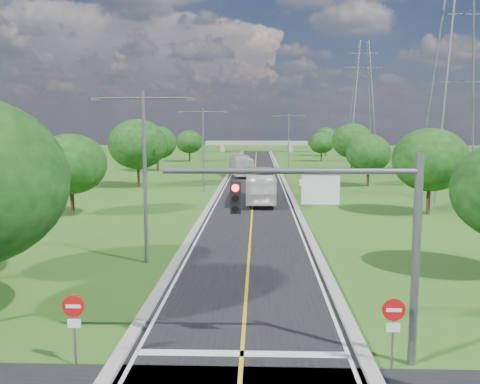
{
  "coord_description": "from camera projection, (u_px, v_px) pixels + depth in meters",
  "views": [
    {
      "loc": [
        0.55,
        -18.52,
        8.12
      ],
      "look_at": [
        -0.83,
        21.8,
        3.0
      ],
      "focal_mm": 40.0,
      "sensor_mm": 36.0,
      "label": 1
    }
  ],
  "objects": [
    {
      "name": "overpass",
      "position": [
        256.0,
        144.0,
        157.9
      ],
      "size": [
        30.0,
        3.0,
        3.2
      ],
      "color": "gray",
      "rests_on": "ground"
    },
    {
      "name": "tree_ld",
      "position": [
        157.0,
        143.0,
        92.72
      ],
      "size": [
        6.72,
        6.72,
        7.82
      ],
      "color": "black",
      "rests_on": "ground"
    },
    {
      "name": "curb_right",
      "position": [
        281.0,
        175.0,
        84.68
      ],
      "size": [
        0.5,
        150.0,
        0.22
      ],
      "primitive_type": "cube",
      "color": "gray",
      "rests_on": "ground"
    },
    {
      "name": "curb_left",
      "position": [
        228.0,
        175.0,
        84.97
      ],
      "size": [
        0.5,
        150.0,
        0.22
      ],
      "primitive_type": "cube",
      "color": "gray",
      "rests_on": "ground"
    },
    {
      "name": "road",
      "position": [
        255.0,
        176.0,
        84.83
      ],
      "size": [
        8.0,
        150.0,
        0.06
      ],
      "primitive_type": "cube",
      "color": "black",
      "rests_on": "ground"
    },
    {
      "name": "tree_lb",
      "position": [
        71.0,
        164.0,
        47.12
      ],
      "size": [
        6.3,
        6.3,
        7.33
      ],
      "color": "black",
      "rests_on": "ground"
    },
    {
      "name": "streetlight_far_right",
      "position": [
        289.0,
        136.0,
        95.78
      ],
      "size": [
        5.9,
        0.25,
        10.0
      ],
      "color": "slate",
      "rests_on": "ground"
    },
    {
      "name": "tree_le",
      "position": [
        189.0,
        142.0,
        116.51
      ],
      "size": [
        5.88,
        5.88,
        6.84
      ],
      "color": "black",
      "rests_on": "ground"
    },
    {
      "name": "tree_rb",
      "position": [
        430.0,
        160.0,
        47.98
      ],
      "size": [
        6.72,
        6.72,
        7.82
      ],
      "color": "black",
      "rests_on": "ground"
    },
    {
      "name": "signal_mast",
      "position": [
        353.0,
        222.0,
        17.67
      ],
      "size": [
        8.54,
        0.33,
        7.2
      ],
      "color": "slate",
      "rests_on": "ground"
    },
    {
      "name": "tree_rd",
      "position": [
        352.0,
        141.0,
        93.51
      ],
      "size": [
        7.14,
        7.14,
        8.3
      ],
      "color": "black",
      "rests_on": "ground"
    },
    {
      "name": "bus_outbound",
      "position": [
        261.0,
        185.0,
        55.86
      ],
      "size": [
        2.93,
        12.24,
        3.4
      ],
      "primitive_type": "imported",
      "rotation": [
        0.0,
        0.0,
        3.15
      ],
      "color": "silver",
      "rests_on": "road"
    },
    {
      "name": "speed_limit_sign",
      "position": [
        302.0,
        186.0,
        56.68
      ],
      "size": [
        0.55,
        0.09,
        2.4
      ],
      "color": "slate",
      "rests_on": "ground"
    },
    {
      "name": "power_tower_near",
      "position": [
        461.0,
        68.0,
        56.55
      ],
      "size": [
        9.0,
        6.4,
        28.0
      ],
      "color": "slate",
      "rests_on": "ground"
    },
    {
      "name": "bus_inbound",
      "position": [
        241.0,
        165.0,
        84.06
      ],
      "size": [
        4.35,
        11.91,
        3.24
      ],
      "primitive_type": "imported",
      "rotation": [
        0.0,
        0.0,
        0.14
      ],
      "color": "beige",
      "rests_on": "road"
    },
    {
      "name": "tree_lc",
      "position": [
        138.0,
        144.0,
        68.78
      ],
      "size": [
        7.56,
        7.56,
        8.79
      ],
      "color": "black",
      "rests_on": "ground"
    },
    {
      "name": "streetlight_mid_left",
      "position": [
        203.0,
        143.0,
        63.47
      ],
      "size": [
        5.9,
        0.25,
        10.0
      ],
      "color": "slate",
      "rests_on": "ground"
    },
    {
      "name": "tree_re",
      "position": [
        322.0,
        143.0,
        117.55
      ],
      "size": [
        5.46,
        5.46,
        6.35
      ],
      "color": "black",
      "rests_on": "ground"
    },
    {
      "name": "do_not_enter_right",
      "position": [
        393.0,
        319.0,
        17.5
      ],
      "size": [
        0.76,
        0.11,
        2.5
      ],
      "color": "slate",
      "rests_on": "ground"
    },
    {
      "name": "do_not_enter_left",
      "position": [
        74.0,
        315.0,
        17.86
      ],
      "size": [
        0.76,
        0.11,
        2.5
      ],
      "color": "slate",
      "rests_on": "ground"
    },
    {
      "name": "ground",
      "position": [
        254.0,
        180.0,
        78.89
      ],
      "size": [
        260.0,
        260.0,
        0.0
      ],
      "primitive_type": "plane",
      "color": "#294D15",
      "rests_on": "ground"
    },
    {
      "name": "power_tower_far",
      "position": [
        362.0,
        100.0,
        130.77
      ],
      "size": [
        9.0,
        6.4,
        28.0
      ],
      "color": "slate",
      "rests_on": "ground"
    },
    {
      "name": "streetlight_near_left",
      "position": [
        145.0,
        162.0,
        30.75
      ],
      "size": [
        5.9,
        0.25,
        10.0
      ],
      "color": "slate",
      "rests_on": "ground"
    },
    {
      "name": "tree_rc",
      "position": [
        369.0,
        153.0,
        69.9
      ],
      "size": [
        5.88,
        5.88,
        6.84
      ],
      "color": "black",
      "rests_on": "ground"
    },
    {
      "name": "tree_rf",
      "position": [
        326.0,
        138.0,
        137.18
      ],
      "size": [
        6.3,
        6.3,
        7.33
      ],
      "color": "black",
      "rests_on": "ground"
    }
  ]
}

